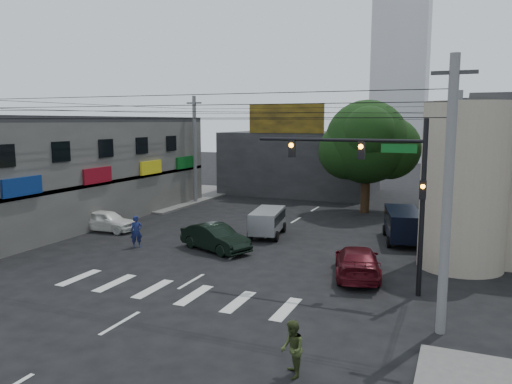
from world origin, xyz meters
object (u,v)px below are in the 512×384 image
Objects in this scene: street_tree at (367,142)px; white_compact at (107,221)px; dark_sedan at (215,238)px; traffic_gantry at (381,177)px; maroon_sedan at (357,262)px; traffic_officer at (137,232)px; silver_minivan at (267,223)px; navy_van at (403,226)px; utility_pole_near_right at (447,198)px; utility_pole_far_right at (457,157)px; utility_pole_far_left at (195,150)px; pedestrian_olive at (292,349)px.

white_compact is at bearing -137.33° from street_tree.
white_compact is (-8.76, 1.67, -0.04)m from dark_sedan.
traffic_gantry is 1.76× the size of white_compact.
maroon_sedan reaches higher than white_compact.
silver_minivan is at bearing 4.56° from traffic_officer.
traffic_gantry reaches higher than navy_van.
utility_pole_near_right is 1.78× the size of maroon_sedan.
navy_van is (-2.69, 12.80, -3.66)m from utility_pole_near_right.
utility_pole_far_right is at bearing -57.97° from silver_minivan.
traffic_gantry is at bearing -42.86° from utility_pole_far_left.
street_tree is 10.52m from navy_van.
utility_pole_far_right is 14.67m from silver_minivan.
traffic_officer is (4.62, -14.89, -3.70)m from utility_pole_far_left.
utility_pole_far_right is at bearing 145.00° from pedestrian_olive.
utility_pole_near_right reaches higher than white_compact.
white_compact is 18.58m from navy_van.
dark_sedan is at bearing -102.77° from white_compact.
utility_pole_near_right is 2.25× the size of white_compact.
maroon_sedan is at bearing -103.98° from utility_pole_far_right.
traffic_officer reaches higher than pedestrian_olive.
traffic_gantry is at bearing -143.39° from silver_minivan.
maroon_sedan is 1.28× the size of silver_minivan.
traffic_gantry is at bearing -78.01° from street_tree.
dark_sedan is 11.11m from navy_van.
silver_minivan is 8.09m from navy_van.
pedestrian_olive is at bearing -77.86° from traffic_officer.
white_compact is at bearing -149.69° from utility_pole_far_right.
traffic_gantry is at bearing 112.24° from maroon_sedan.
street_tree reaches higher than white_compact.
utility_pole_far_right reaches higher than dark_sedan.
utility_pole_far_left is at bearing 137.14° from traffic_gantry.
utility_pole_far_left reaches higher than silver_minivan.
traffic_gantry reaches higher than dark_sedan.
utility_pole_near_right is at bearing -145.91° from silver_minivan.
utility_pole_far_left is (-14.50, -1.00, -0.87)m from street_tree.
street_tree reaches higher than dark_sedan.
dark_sedan is (9.03, -13.79, -3.87)m from utility_pole_far_left.
dark_sedan is at bearing -24.81° from traffic_officer.
maroon_sedan is (-3.84, -15.41, -3.90)m from utility_pole_far_right.
white_compact is at bearing -154.12° from pedestrian_olive.
traffic_gantry reaches higher than pedestrian_olive.
navy_van is at bearing -34.00° from dark_sedan.
traffic_gantry is at bearing 127.42° from utility_pole_near_right.
pedestrian_olive is at bearing -97.17° from traffic_gantry.
navy_van is 17.52m from pedestrian_olive.
utility_pole_near_right is 2.28× the size of silver_minivan.
utility_pole_near_right is (2.68, -3.50, -0.23)m from traffic_gantry.
silver_minivan is 7.97m from traffic_officer.
traffic_gantry reaches higher than white_compact.
dark_sedan reaches higher than maroon_sedan.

